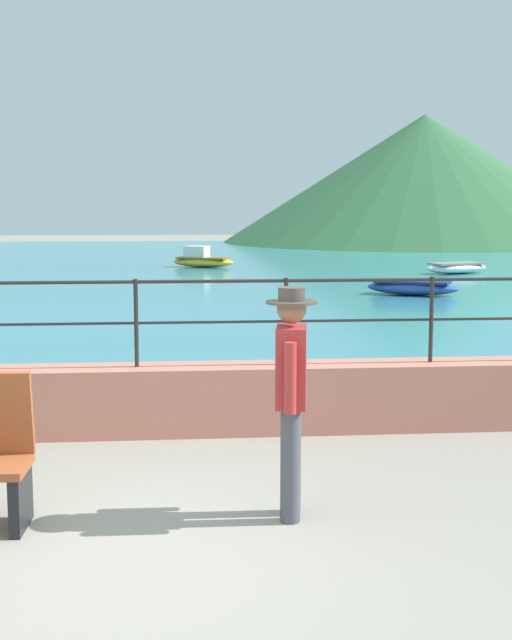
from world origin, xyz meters
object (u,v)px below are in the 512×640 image
object	(u,v)px
person_walking	(291,391)
boat_5	(202,260)
boat_1	(457,268)
boat_0	(412,287)

from	to	relation	value
person_walking	boat_5	bearing A→B (deg)	89.88
boat_1	boat_5	world-z (taller)	boat_5
boat_5	person_walking	bearing A→B (deg)	-90.12
boat_0	boat_5	xyz separation A→B (m)	(-5.01, 10.13, 0.07)
boat_0	boat_5	distance (m)	11.30
person_walking	boat_0	size ratio (longest dim) A/B	0.71
boat_0	boat_1	bearing A→B (deg)	63.50
person_walking	boat_0	world-z (taller)	person_walking
person_walking	boat_1	distance (m)	23.25
person_walking	boat_1	xyz separation A→B (m)	(8.30, 21.71, -0.72)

